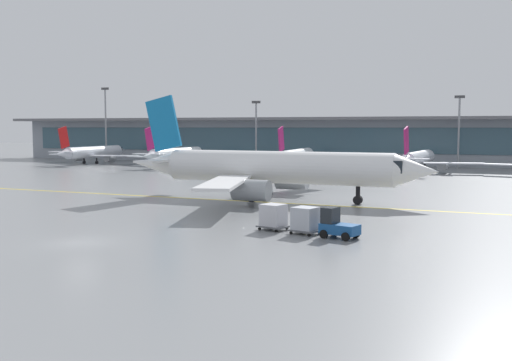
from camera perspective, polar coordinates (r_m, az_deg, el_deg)
ground_plane at (r=42.13m, az=-16.19°, el=-5.63°), size 400.00×400.00×0.00m
taxiway_centreline_stripe at (r=61.66m, az=1.46°, el=-2.08°), size 109.95×4.14×0.01m
terminal_concourse at (r=127.26m, az=9.54°, el=3.76°), size 166.81×11.00×9.60m
gate_airplane_0 at (r=131.35m, az=-15.00°, el=2.57°), size 21.82×23.39×7.77m
gate_airplane_1 at (r=118.81m, az=-7.50°, el=2.45°), size 21.81×23.42×7.77m
gate_airplane_2 at (r=110.93m, az=3.76°, el=2.30°), size 21.81×23.42×7.77m
gate_airplane_3 at (r=105.47m, az=14.94°, el=2.00°), size 21.73×23.47×7.77m
taxiing_regional_jet at (r=63.38m, az=1.70°, el=1.16°), size 33.71×31.37×11.18m
baggage_tug at (r=42.45m, az=7.59°, el=-4.17°), size 2.89×2.19×2.10m
cargo_dolly_lead at (r=43.73m, az=4.64°, el=-3.66°), size 2.46×2.12×1.94m
cargo_dolly_trailing at (r=45.27m, az=1.63°, el=-3.34°), size 2.46×2.12×1.94m
apron_light_mast_0 at (r=140.58m, az=-13.91°, el=5.41°), size 1.80×0.36×16.34m
apron_light_mast_1 at (r=124.16m, az=0.01°, el=4.82°), size 1.80×0.36×12.88m
apron_light_mast_2 at (r=116.71m, az=18.48°, el=4.65°), size 1.80×0.36×13.30m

